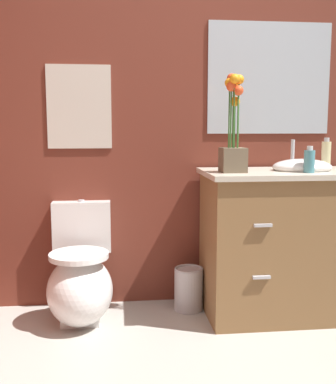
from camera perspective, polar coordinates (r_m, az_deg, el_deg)
The scene contains 9 objects.
wall_back at distance 3.13m, azimuth 9.05°, elevation 9.76°, with size 4.67×0.05×2.50m, color maroon.
toilet at distance 2.87m, azimuth -10.57°, elevation -10.52°, with size 0.38×0.59×0.69m.
vanity_cabinet at distance 2.95m, azimuth 13.49°, elevation -5.83°, with size 0.94×0.56×1.06m.
flower_vase at distance 2.72m, azimuth 7.92°, elevation 6.94°, with size 0.14×0.14×0.56m.
soap_bottle at distance 2.79m, azimuth 16.75°, elevation 3.64°, with size 0.06×0.06×0.15m.
lotion_bottle at distance 3.03m, azimuth 18.60°, elevation 4.28°, with size 0.06×0.06×0.19m.
trash_bin at distance 3.01m, azimuth 2.52°, elevation -11.61°, with size 0.18×0.18×0.27m.
wall_poster at distance 2.99m, azimuth -10.71°, elevation 10.10°, with size 0.39×0.01×0.51m, color beige.
wall_mirror at distance 3.16m, azimuth 12.18°, elevation 13.30°, with size 0.80×0.01×0.70m, color #B2BCC6.
Camera 1 is at (-0.63, -1.39, 1.14)m, focal length 44.01 mm.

